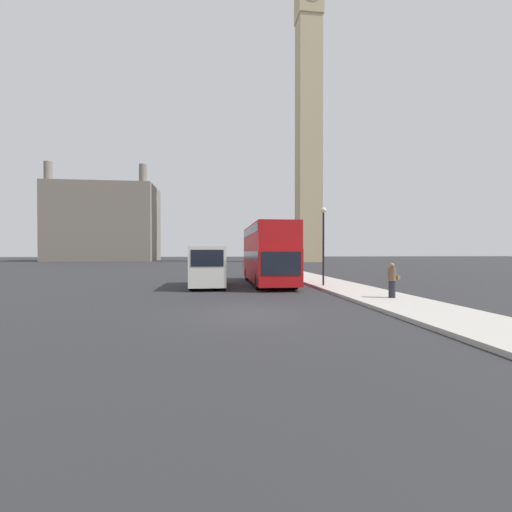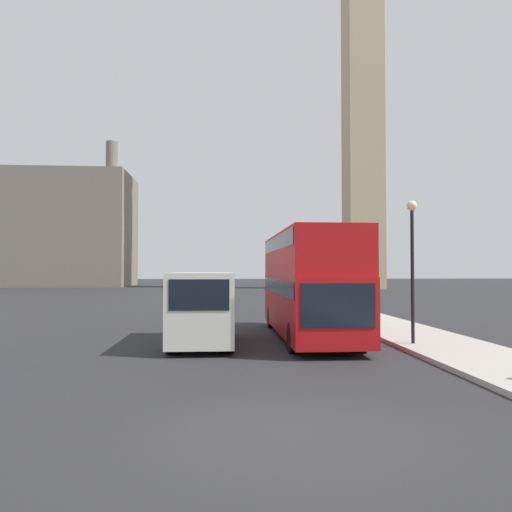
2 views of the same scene
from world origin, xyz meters
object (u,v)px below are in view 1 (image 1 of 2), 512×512
Objects in this scene: clock_tower at (309,91)px; red_double_decker_bus at (268,252)px; white_van at (208,266)px; pedestrian at (392,280)px; street_lamp at (323,233)px.

clock_tower is 66.06m from red_double_decker_bus.
white_van is 3.50× the size of pedestrian.
pedestrian is 0.33× the size of street_lamp.
clock_tower is 7.47× the size of red_double_decker_bus.
white_van is (-21.60, -53.69, -37.54)m from clock_tower.
red_double_decker_bus reaches higher than white_van.
red_double_decker_bus is 4.35m from street_lamp.
clock_tower is 46.53× the size of pedestrian.
clock_tower is 13.29× the size of white_van.
white_van is at bearing 171.47° from street_lamp.
red_double_decker_bus is at bearing 20.50° from white_van.
clock_tower is at bearing 68.08° from white_van.
red_double_decker_bus is (-17.45, -52.14, -36.63)m from clock_tower.
street_lamp is (7.38, -1.11, 2.10)m from white_van.
pedestrian is at bearing -101.93° from clock_tower.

